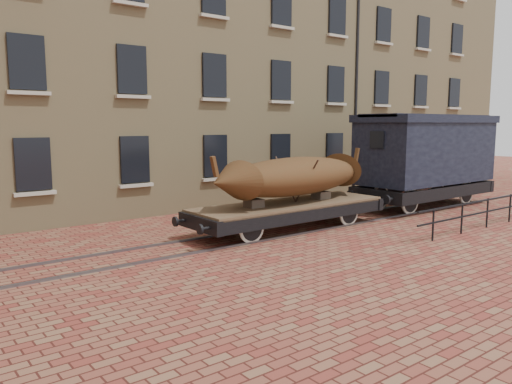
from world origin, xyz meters
TOP-DOWN VIEW (x-y plane):
  - ground at (0.00, 0.00)m, footprint 90.00×90.00m
  - warehouse_cream at (3.00, 9.99)m, footprint 40.00×10.19m
  - rail_track at (0.00, 0.00)m, footprint 30.00×1.52m
  - fence at (7.80, -3.80)m, footprint 11.20×0.06m
  - flatcar_wagon at (0.63, 0.00)m, footprint 7.77×2.11m
  - iron_boat at (0.90, -0.00)m, footprint 7.16×2.67m
  - goods_van at (8.28, 0.00)m, footprint 7.48×2.73m

SIDE VIEW (x-z plane):
  - ground at x=0.00m, z-range 0.00..0.00m
  - rail_track at x=0.00m, z-range 0.00..0.06m
  - fence at x=7.80m, z-range 0.17..1.17m
  - flatcar_wagon at x=0.63m, z-range 0.14..1.32m
  - iron_boat at x=0.90m, z-range 0.93..2.63m
  - goods_van at x=8.28m, z-range 0.49..4.36m
  - warehouse_cream at x=3.00m, z-range 0.00..14.00m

